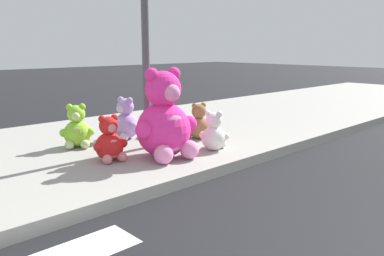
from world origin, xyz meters
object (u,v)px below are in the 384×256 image
Objects in this scene: plush_teal at (163,123)px; plush_brown at (198,124)px; plush_lime at (77,130)px; sign_pole at (145,34)px; plush_red at (110,143)px; plush_pink_large at (165,122)px; plush_lavender at (125,122)px; plush_white at (214,134)px.

plush_brown reaches higher than plush_teal.
plush_teal is 0.70× the size of plush_lime.
plush_red is (-0.80, -0.22, -1.45)m from sign_pole.
plush_pink_large is at bearing -128.22° from plush_teal.
plush_brown is at bearing -42.25° from plush_lavender.
plush_brown is (0.99, -0.09, -1.46)m from sign_pole.
plush_red is at bearing -92.28° from plush_lime.
plush_lime is (-0.62, 1.36, -0.23)m from plush_pink_large.
plush_red is 1.30m from plush_lavender.
plush_white is at bearing -117.26° from plush_brown.
plush_pink_large is at bearing -99.70° from plush_lavender.
plush_red is 0.99m from plush_lime.
plush_lime is at bearing 134.29° from sign_pole.
sign_pole is 1.77m from plush_white.
plush_red is 1.06× the size of plush_white.
plush_brown reaches higher than plush_white.
plush_pink_large is (-0.14, -0.59, -1.20)m from sign_pole.
plush_lavender is (-0.90, 0.82, 0.04)m from plush_brown.
plush_brown is at bearing 4.16° from plush_red.
plush_brown is (1.13, 0.50, -0.25)m from plush_pink_large.
plush_pink_large is 0.84m from plush_white.
plush_teal is at bearing 36.58° from sign_pole.
plush_lime is at bearing 114.42° from plush_pink_large.
plush_lime is (-0.76, 0.78, -1.43)m from sign_pole.
plush_teal is at bearing 51.78° from plush_pink_large.
plush_pink_large is 1.98× the size of plush_red.
sign_pole is at bearing -45.71° from plush_lime.
plush_brown is 0.86× the size of plush_lavender.
plush_red is 1.54m from plush_white.
plush_red reaches higher than plush_brown.
plush_red is 1.76m from plush_teal.
plush_teal is 1.55m from plush_lime.
plush_pink_large is at bearing -156.09° from plush_brown.
sign_pole is 6.80× the size of plush_teal.
plush_lime is (-1.75, 0.86, 0.02)m from plush_brown.
plush_brown is (1.79, 0.13, -0.01)m from plush_red.
sign_pole reaches higher than plush_red.
plush_white is at bearing -14.25° from plush_pink_large.
plush_lavender reaches higher than plush_brown.
plush_teal is at bearing -7.39° from plush_lime.
plush_lavender is (0.09, 0.74, -1.42)m from sign_pole.
sign_pole is 1.34m from plush_pink_large.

